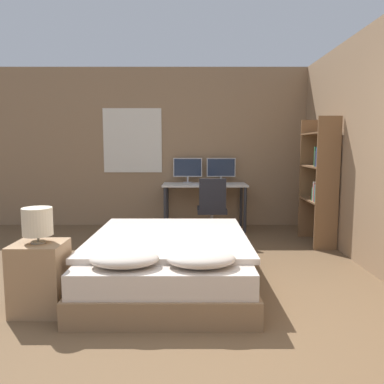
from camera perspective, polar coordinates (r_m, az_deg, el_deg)
name	(u,v)px	position (r m, az deg, el deg)	size (l,w,h in m)	color
ground_plane	(206,353)	(2.71, 2.14, -23.27)	(20.00, 20.00, 0.00)	brown
wall_back	(197,148)	(6.50, 0.80, 6.77)	(12.00, 0.08, 2.70)	#8E7051
bed	(170,260)	(3.79, -3.44, -10.36)	(1.56, 2.03, 0.55)	#846647
nightstand	(41,277)	(3.41, -22.00, -11.95)	(0.41, 0.38, 0.58)	#997551
bedside_lamp	(38,222)	(3.29, -22.37, -4.21)	(0.24, 0.24, 0.29)	gray
desk	(205,190)	(6.17, 2.07, 0.31)	(1.38, 0.59, 0.76)	beige
monitor_left	(189,169)	(6.34, -0.54, 3.59)	(0.49, 0.16, 0.42)	#B7B7BC
monitor_right	(222,169)	(6.35, 4.58, 3.58)	(0.49, 0.16, 0.42)	#B7B7BC
keyboard	(206,184)	(5.97, 2.14, 1.16)	(0.41, 0.13, 0.02)	#B7B7BC
computer_mouse	(224,184)	(5.99, 4.95, 1.25)	(0.07, 0.05, 0.04)	#B7B7BC
office_chair	(213,216)	(5.51, 3.18, -3.62)	(0.52, 0.52, 0.92)	black
bookshelf	(321,176)	(5.45, 19.08, 2.27)	(0.31, 0.76, 1.76)	brown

